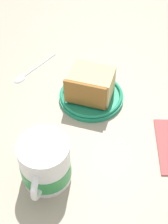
{
  "coord_description": "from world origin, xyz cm",
  "views": [
    {
      "loc": [
        43.88,
        3.02,
        52.64
      ],
      "look_at": [
        0.44,
        0.07,
        3.0
      ],
      "focal_mm": 52.88,
      "sensor_mm": 36.0,
      "label": 1
    }
  ],
  "objects_px": {
    "tea_mug": "(45,164)",
    "teaspoon": "(27,73)",
    "small_plate": "(91,96)",
    "cake_slice": "(91,85)"
  },
  "relations": [
    {
      "from": "small_plate",
      "to": "tea_mug",
      "type": "height_order",
      "value": "tea_mug"
    },
    {
      "from": "small_plate",
      "to": "teaspoon",
      "type": "relative_size",
      "value": 1.21
    },
    {
      "from": "tea_mug",
      "to": "teaspoon",
      "type": "xyz_separation_m",
      "value": [
        -0.27,
        -0.09,
        -0.04
      ]
    },
    {
      "from": "teaspoon",
      "to": "small_plate",
      "type": "bearing_deg",
      "value": 66.25
    },
    {
      "from": "small_plate",
      "to": "cake_slice",
      "type": "height_order",
      "value": "cake_slice"
    },
    {
      "from": "cake_slice",
      "to": "tea_mug",
      "type": "relative_size",
      "value": 0.89
    },
    {
      "from": "tea_mug",
      "to": "teaspoon",
      "type": "bearing_deg",
      "value": -162.22
    },
    {
      "from": "small_plate",
      "to": "cake_slice",
      "type": "bearing_deg",
      "value": -12.63
    },
    {
      "from": "tea_mug",
      "to": "teaspoon",
      "type": "distance_m",
      "value": 0.29
    },
    {
      "from": "cake_slice",
      "to": "teaspoon",
      "type": "xyz_separation_m",
      "value": [
        -0.07,
        -0.16,
        -0.04
      ]
    }
  ]
}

